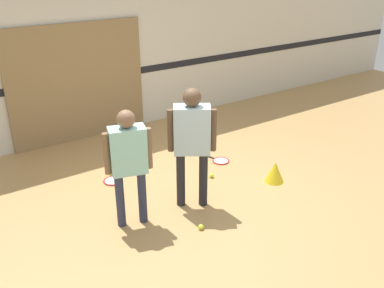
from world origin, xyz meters
name	(u,v)px	position (x,y,z in m)	size (l,w,h in m)	color
ground_plane	(185,200)	(0.00, 0.00, 0.00)	(16.00, 16.00, 0.00)	tan
wall_back	(93,43)	(0.00, 2.77, 1.60)	(16.00, 0.07, 3.20)	silver
wall_panel	(78,83)	(-0.34, 2.72, 0.98)	(2.32, 0.05, 1.97)	#93754C
person_instructor	(192,136)	(0.02, -0.13, 0.96)	(0.51, 0.44, 1.56)	#232328
person_student_left	(128,156)	(-0.80, -0.07, 0.89)	(0.53, 0.32, 1.44)	#2D334C
racket_spare_on_floor	(113,181)	(-0.58, 0.98, 0.01)	(0.33, 0.52, 0.03)	red
racket_second_spare	(220,160)	(1.07, 0.66, 0.01)	(0.33, 0.51, 0.03)	red
tennis_ball_near_instructor	(201,227)	(-0.20, -0.64, 0.03)	(0.07, 0.07, 0.07)	#CCE038
tennis_ball_by_spare_racket	(112,173)	(-0.52, 1.17, 0.03)	(0.07, 0.07, 0.07)	#CCE038
tennis_ball_stray_left	(212,176)	(0.65, 0.30, 0.03)	(0.07, 0.07, 0.07)	#CCE038
training_cone	(275,172)	(1.32, -0.28, 0.15)	(0.27, 0.27, 0.30)	yellow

